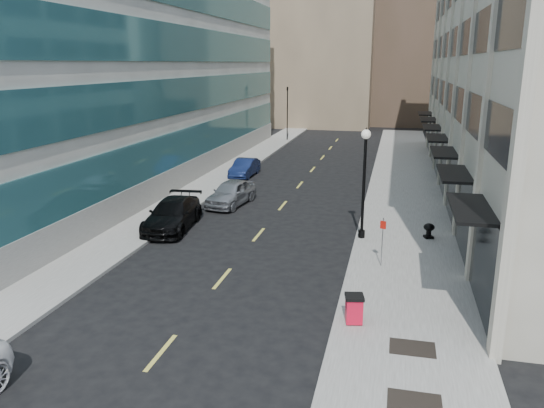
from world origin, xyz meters
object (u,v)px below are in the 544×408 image
at_px(car_blue_sedan, 245,168).
at_px(sign_post, 383,235).
at_px(urn_planter, 429,229).
at_px(trash_bin, 354,308).
at_px(traffic_signal, 287,90).
at_px(car_silver_sedan, 231,193).
at_px(lamppost, 364,174).
at_px(car_black_pickup, 173,214).

height_order(car_blue_sedan, sign_post, sign_post).
bearing_deg(urn_planter, trash_bin, -106.37).
height_order(traffic_signal, car_silver_sedan, traffic_signal).
relative_size(car_silver_sedan, trash_bin, 4.61).
height_order(car_blue_sedan, urn_planter, car_blue_sedan).
bearing_deg(lamppost, urn_planter, 11.82).
bearing_deg(sign_post, trash_bin, -79.85).
bearing_deg(lamppost, car_silver_sedan, 149.22).
height_order(car_silver_sedan, lamppost, lamppost).
relative_size(car_silver_sedan, sign_post, 2.13).
bearing_deg(car_silver_sedan, car_black_pickup, -98.81).
relative_size(trash_bin, sign_post, 0.46).
xyz_separation_m(traffic_signal, lamppost, (10.80, -33.68, -2.29)).
distance_m(sign_post, urn_planter, 5.01).
bearing_deg(car_silver_sedan, sign_post, -34.67).
bearing_deg(car_blue_sedan, traffic_signal, 93.22).
relative_size(traffic_signal, car_blue_sedan, 1.66).
distance_m(traffic_signal, sign_post, 39.45).
distance_m(car_blue_sedan, lamppost, 17.22).
distance_m(car_silver_sedan, lamppost, 10.24).
distance_m(car_black_pickup, sign_post, 11.73).
xyz_separation_m(car_black_pickup, sign_post, (11.20, -3.38, 0.78)).
bearing_deg(car_silver_sedan, car_blue_sedan, 108.26).
bearing_deg(car_blue_sedan, sign_post, -56.00).
bearing_deg(trash_bin, car_silver_sedan, 110.29).
xyz_separation_m(sign_post, urn_planter, (2.20, 4.40, -0.96)).
bearing_deg(trash_bin, urn_planter, 62.14).
xyz_separation_m(car_black_pickup, car_silver_sedan, (1.60, 5.39, 0.00)).
height_order(car_black_pickup, car_silver_sedan, car_silver_sedan).
relative_size(car_blue_sedan, lamppost, 0.75).
bearing_deg(car_silver_sedan, traffic_signal, 102.33).
height_order(car_blue_sedan, trash_bin, car_blue_sedan).
height_order(traffic_signal, urn_planter, traffic_signal).
height_order(car_black_pickup, trash_bin, car_black_pickup).
xyz_separation_m(car_silver_sedan, urn_planter, (11.80, -4.37, -0.18)).
distance_m(car_silver_sedan, trash_bin, 16.85).
relative_size(car_blue_sedan, urn_planter, 5.52).
relative_size(trash_bin, urn_planter, 1.32).
distance_m(car_blue_sedan, sign_post, 20.70).
bearing_deg(car_blue_sedan, car_silver_sedan, -78.27).
relative_size(traffic_signal, trash_bin, 6.94).
height_order(car_silver_sedan, sign_post, sign_post).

